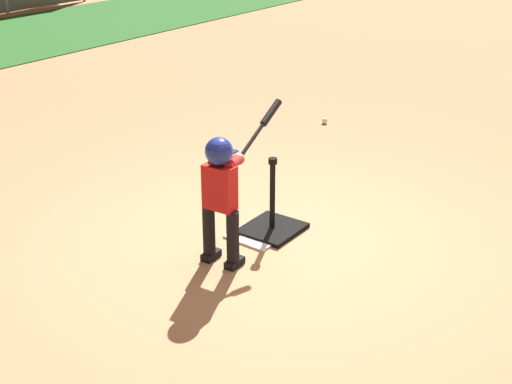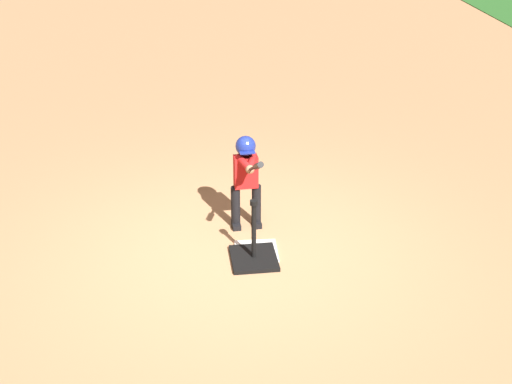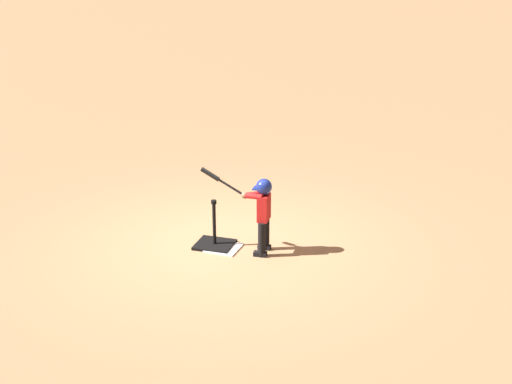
{
  "view_description": "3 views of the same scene",
  "coord_description": "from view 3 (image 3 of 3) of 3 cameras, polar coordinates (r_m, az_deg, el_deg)",
  "views": [
    {
      "loc": [
        -4.57,
        -3.02,
        2.82
      ],
      "look_at": [
        -0.45,
        -0.1,
        0.63
      ],
      "focal_mm": 50.0,
      "sensor_mm": 36.0,
      "label": 1
    },
    {
      "loc": [
        6.28,
        -0.68,
        3.92
      ],
      "look_at": [
        0.09,
        0.15,
        0.77
      ],
      "focal_mm": 50.0,
      "sensor_mm": 36.0,
      "label": 2
    },
    {
      "loc": [
        -3.13,
        8.68,
        4.16
      ],
      "look_at": [
        -0.5,
        0.16,
        0.89
      ],
      "focal_mm": 50.0,
      "sensor_mm": 36.0,
      "label": 3
    }
  ],
  "objects": [
    {
      "name": "ground_plane",
      "position": [
        10.12,
        -2.46,
        -4.14
      ],
      "size": [
        90.0,
        90.0,
        0.0
      ],
      "primitive_type": "plane",
      "color": "#AD7F56"
    },
    {
      "name": "home_plate",
      "position": [
        9.96,
        -2.61,
        -4.49
      ],
      "size": [
        0.46,
        0.46,
        0.02
      ],
      "primitive_type": "cube",
      "rotation": [
        0.0,
        0.0,
        -0.06
      ],
      "color": "white",
      "rests_on": "ground_plane"
    },
    {
      "name": "batter_child",
      "position": [
        9.58,
        0.4,
        -1.14
      ],
      "size": [
        1.0,
        0.34,
        1.17
      ],
      "color": "black",
      "rests_on": "ground_plane"
    },
    {
      "name": "batting_tee",
      "position": [
        10.02,
        -3.33,
        -3.94
      ],
      "size": [
        0.52,
        0.47,
        0.69
      ],
      "color": "black",
      "rests_on": "ground_plane"
    }
  ]
}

